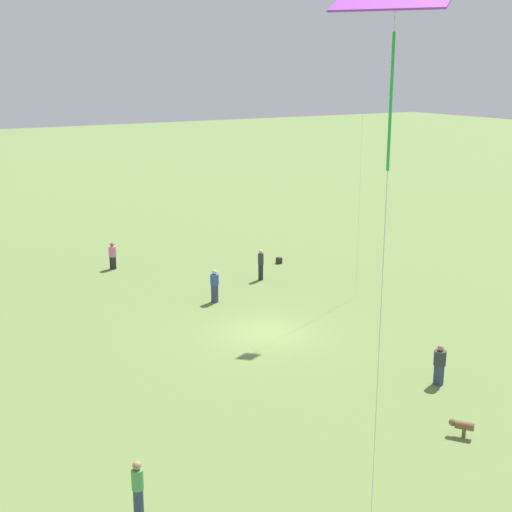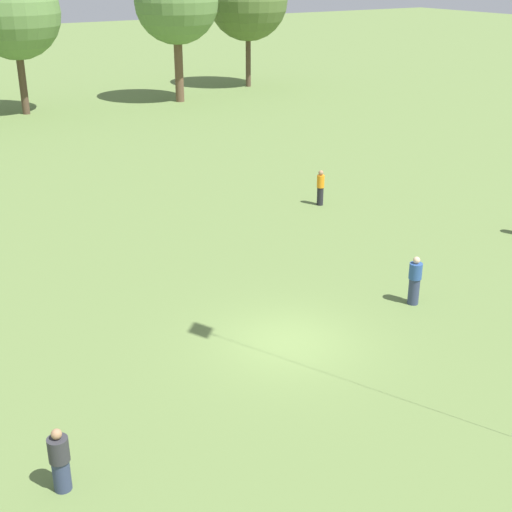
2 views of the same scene
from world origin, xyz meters
name	(u,v)px [view 2 (image 2 of 2)]	position (x,y,z in m)	size (l,w,h in m)	color
ground_plane	(288,342)	(0.00, 0.00, 0.00)	(240.00, 240.00, 0.00)	olive
tree_3	(14,14)	(2.61, 39.69, 7.29)	(6.64, 6.64, 10.64)	brown
tree_4	(176,2)	(14.91, 38.19, 7.84)	(6.67, 6.67, 11.22)	brown
tree_5	(248,0)	(23.65, 41.70, 7.58)	(7.09, 7.09, 11.14)	brown
person_2	(415,281)	(5.15, -0.04, 0.85)	(0.48, 0.48, 1.74)	#333D5B
person_4	(320,188)	(8.75, 10.24, 0.86)	(0.47, 0.47, 1.72)	#232328
person_6	(60,461)	(-8.00, -2.87, 0.78)	(0.49, 0.49, 1.60)	#333D5B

